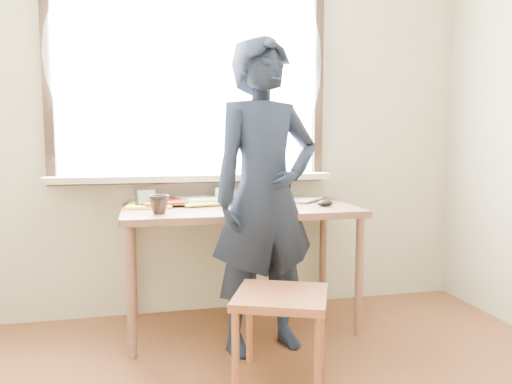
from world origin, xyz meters
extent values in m
cube|color=beige|center=(0.00, 2.00, 1.30)|extent=(3.50, 0.02, 2.60)
cube|color=white|center=(-0.20, 1.99, 1.60)|extent=(1.70, 0.01, 1.30)
cube|color=black|center=(-0.20, 1.97, 0.92)|extent=(1.82, 0.06, 0.06)
cube|color=black|center=(-1.08, 1.97, 1.60)|extent=(0.06, 0.06, 1.30)
cube|color=black|center=(0.68, 1.97, 1.60)|extent=(0.06, 0.06, 1.30)
cube|color=beige|center=(-0.20, 1.90, 0.93)|extent=(1.85, 0.20, 0.04)
cube|color=white|center=(-0.20, 1.91, 1.70)|extent=(1.95, 0.02, 1.65)
cube|color=brown|center=(0.06, 1.63, 0.75)|extent=(1.43, 0.71, 0.04)
cylinder|color=brown|center=(-0.60, 1.32, 0.36)|extent=(0.05, 0.05, 0.72)
cylinder|color=brown|center=(-0.60, 1.94, 0.36)|extent=(0.05, 0.05, 0.72)
cylinder|color=brown|center=(0.73, 1.32, 0.36)|extent=(0.05, 0.05, 0.72)
cylinder|color=brown|center=(0.73, 1.94, 0.36)|extent=(0.05, 0.05, 0.72)
cube|color=black|center=(0.20, 1.55, 0.77)|extent=(0.36, 0.31, 0.02)
cube|color=black|center=(0.23, 1.65, 0.87)|extent=(0.31, 0.16, 0.20)
cube|color=black|center=(0.23, 1.65, 0.87)|extent=(0.27, 0.14, 0.17)
cube|color=black|center=(0.19, 1.54, 0.78)|extent=(0.30, 0.21, 0.00)
imported|color=white|center=(0.00, 1.80, 0.82)|extent=(0.19, 0.19, 0.11)
imported|color=black|center=(-0.44, 1.46, 0.82)|extent=(0.12, 0.12, 0.10)
ellipsoid|color=black|center=(0.58, 1.53, 0.78)|extent=(0.10, 0.07, 0.04)
cube|color=white|center=(-0.48, 1.73, 0.77)|extent=(0.30, 0.31, 0.02)
cube|color=#A0251D|center=(-0.19, 1.72, 0.78)|extent=(0.33, 0.29, 0.02)
cube|color=#A0251D|center=(-0.29, 1.80, 0.78)|extent=(0.33, 0.34, 0.02)
cube|color=#D9E736|center=(-0.18, 1.91, 0.78)|extent=(0.29, 0.31, 0.01)
cube|color=#A0251D|center=(-0.55, 1.81, 0.79)|extent=(0.32, 0.33, 0.02)
cube|color=white|center=(-0.42, 1.76, 0.79)|extent=(0.27, 0.31, 0.01)
cube|color=white|center=(-0.37, 1.81, 0.80)|extent=(0.35, 0.31, 0.01)
cube|color=white|center=(-0.46, 1.78, 0.80)|extent=(0.26, 0.26, 0.01)
imported|color=white|center=(-0.36, 1.84, 0.78)|extent=(0.30, 0.32, 0.02)
imported|color=white|center=(0.46, 1.86, 0.77)|extent=(0.30, 0.30, 0.02)
cube|color=black|center=(-0.50, 1.73, 0.82)|extent=(0.14, 0.06, 0.11)
cube|color=#3F7534|center=(-0.50, 1.73, 0.82)|extent=(0.11, 0.04, 0.08)
cube|color=#975531|center=(0.11, 0.88, 0.43)|extent=(0.56, 0.55, 0.04)
cylinder|color=#975531|center=(-0.13, 0.78, 0.20)|extent=(0.04, 0.04, 0.41)
cylinder|color=#975531|center=(0.01, 1.11, 0.20)|extent=(0.04, 0.04, 0.41)
cylinder|color=#975531|center=(0.22, 0.64, 0.20)|extent=(0.04, 0.04, 0.41)
cylinder|color=#975531|center=(0.36, 0.97, 0.20)|extent=(0.04, 0.04, 0.41)
imported|color=black|center=(0.13, 1.28, 0.87)|extent=(0.71, 0.55, 1.74)
camera|label=1|loc=(-0.53, -1.37, 1.19)|focal=35.00mm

